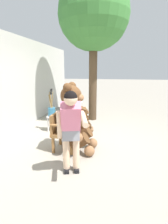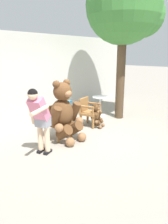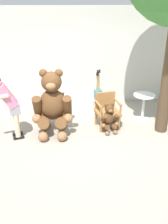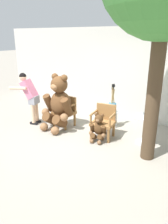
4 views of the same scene
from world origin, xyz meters
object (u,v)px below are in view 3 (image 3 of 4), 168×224
object	(u,v)px
wooden_chair_right	(107,109)
round_side_table	(144,104)
teddy_bear_small	(109,118)
teddy_bear_large	(52,103)
person_visitor	(8,102)
brush_bucket	(98,92)
white_stool	(98,102)
wooden_chair_left	(54,111)

from	to	relation	value
wooden_chair_right	round_side_table	bearing A→B (deg)	15.82
wooden_chair_right	teddy_bear_small	size ratio (longest dim) A/B	1.17
wooden_chair_right	teddy_bear_large	distance (m)	1.38
person_visitor	wooden_chair_right	bearing A→B (deg)	11.71
brush_bucket	teddy_bear_large	bearing A→B (deg)	-139.94
person_visitor	white_stool	distance (m)	2.49
brush_bucket	teddy_bear_small	bearing A→B (deg)	-79.92
white_stool	wooden_chair_left	bearing A→B (deg)	-148.45
teddy_bear_large	brush_bucket	size ratio (longest dim) A/B	1.90
wooden_chair_left	round_side_table	bearing A→B (deg)	6.98
teddy_bear_small	white_stool	bearing A→B (deg)	100.04
wooden_chair_left	teddy_bear_small	size ratio (longest dim) A/B	1.17
person_visitor	white_stool	world-z (taller)	person_visitor
wooden_chair_right	teddy_bear_large	size ratio (longest dim) A/B	0.55
wooden_chair_left	teddy_bear_large	xyz separation A→B (m)	(-0.00, -0.27, 0.30)
teddy_bear_large	teddy_bear_small	bearing A→B (deg)	-0.63
white_stool	round_side_table	xyz separation A→B (m)	(1.17, -0.43, 0.09)
teddy_bear_large	white_stool	distance (m)	1.58
teddy_bear_large	white_stool	bearing A→B (deg)	40.05
teddy_bear_small	round_side_table	bearing A→B (deg)	29.74
white_stool	teddy_bear_small	bearing A→B (deg)	-79.96
wooden_chair_left	round_side_table	size ratio (longest dim) A/B	1.19
teddy_bear_large	brush_bucket	bearing A→B (deg)	40.06
wooden_chair_right	round_side_table	distance (m)	1.05
wooden_chair_right	brush_bucket	distance (m)	0.76
person_visitor	brush_bucket	distance (m)	2.44
wooden_chair_left	round_side_table	world-z (taller)	wooden_chair_left
wooden_chair_right	person_visitor	bearing A→B (deg)	-168.29
teddy_bear_large	round_side_table	xyz separation A→B (m)	(2.33, 0.55, -0.32)
teddy_bear_large	teddy_bear_small	world-z (taller)	teddy_bear_large
white_stool	round_side_table	distance (m)	1.25
wooden_chair_left	brush_bucket	size ratio (longest dim) A/B	1.05
teddy_bear_small	round_side_table	xyz separation A→B (m)	(0.99, 0.57, 0.09)
teddy_bear_large	person_visitor	bearing A→B (deg)	-167.74
teddy_bear_small	brush_bucket	world-z (taller)	brush_bucket
teddy_bear_large	person_visitor	xyz separation A→B (m)	(-0.95, -0.21, 0.14)
teddy_bear_large	person_visitor	distance (m)	0.98
teddy_bear_large	teddy_bear_small	xyz separation A→B (m)	(1.34, -0.01, -0.41)
wooden_chair_left	teddy_bear_large	size ratio (longest dim) A/B	0.55
teddy_bear_small	brush_bucket	distance (m)	1.05
wooden_chair_right	brush_bucket	bearing A→B (deg)	102.35
wooden_chair_left	white_stool	size ratio (longest dim) A/B	1.87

